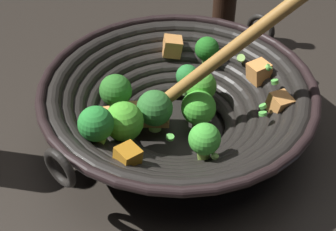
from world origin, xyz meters
TOP-DOWN VIEW (x-y plane):
  - ground_plane at (0.00, 0.00)m, footprint 4.00×4.00m
  - wok at (-0.00, 0.00)m, footprint 0.43×0.40m
  - soy_sauce_bottle at (0.23, 0.18)m, footprint 0.04×0.04m

SIDE VIEW (x-z plane):
  - ground_plane at x=0.00m, z-range 0.00..0.00m
  - wok at x=0.00m, z-range -0.06..0.19m
  - soy_sauce_bottle at x=0.23m, z-range -0.02..0.18m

